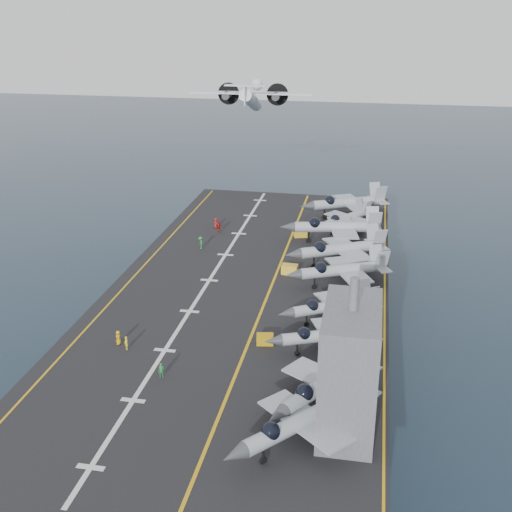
% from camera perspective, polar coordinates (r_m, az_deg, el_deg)
% --- Properties ---
extents(ground, '(500.00, 500.00, 0.00)m').
position_cam_1_polar(ground, '(94.75, -0.45, -8.21)').
color(ground, '#142135').
rests_on(ground, ground).
extents(hull, '(36.00, 90.00, 10.00)m').
position_cam_1_polar(hull, '(92.36, -0.46, -5.52)').
color(hull, '#56595E').
rests_on(hull, ground).
extents(flight_deck, '(38.00, 92.00, 0.40)m').
position_cam_1_polar(flight_deck, '(90.10, -0.47, -2.58)').
color(flight_deck, black).
rests_on(flight_deck, hull).
extents(foul_line, '(0.35, 90.00, 0.02)m').
position_cam_1_polar(foul_line, '(89.52, 1.41, -2.60)').
color(foul_line, gold).
rests_on(foul_line, flight_deck).
extents(landing_centerline, '(0.50, 90.00, 0.02)m').
position_cam_1_polar(landing_centerline, '(91.27, -4.17, -2.16)').
color(landing_centerline, silver).
rests_on(landing_centerline, flight_deck).
extents(deck_edge_port, '(0.25, 90.00, 0.02)m').
position_cam_1_polar(deck_edge_port, '(94.52, -10.64, -1.63)').
color(deck_edge_port, gold).
rests_on(deck_edge_port, flight_deck).
extents(deck_edge_stbd, '(0.25, 90.00, 0.02)m').
position_cam_1_polar(deck_edge_stbd, '(88.61, 11.37, -3.31)').
color(deck_edge_stbd, gold).
rests_on(deck_edge_stbd, flight_deck).
extents(island_superstructure, '(5.00, 10.00, 15.00)m').
position_cam_1_polar(island_superstructure, '(58.47, 8.38, -8.69)').
color(island_superstructure, '#56595E').
rests_on(island_superstructure, flight_deck).
extents(fighter_jet_0, '(16.65, 17.10, 4.98)m').
position_cam_1_polar(fighter_jet_0, '(58.33, 3.81, -14.44)').
color(fighter_jet_0, '#939AA2').
rests_on(fighter_jet_0, flight_deck).
extents(fighter_jet_1, '(16.03, 17.60, 5.09)m').
position_cam_1_polar(fighter_jet_1, '(63.58, 6.17, -11.10)').
color(fighter_jet_1, gray).
rests_on(fighter_jet_1, flight_deck).
extents(fighter_jet_2, '(15.29, 12.97, 4.50)m').
position_cam_1_polar(fighter_jet_2, '(72.61, 6.47, -6.91)').
color(fighter_jet_2, '#A2A8B3').
rests_on(fighter_jet_2, flight_deck).
extents(fighter_jet_3, '(15.50, 13.93, 4.49)m').
position_cam_1_polar(fighter_jet_3, '(79.31, 6.93, -4.34)').
color(fighter_jet_3, '#9299A0').
rests_on(fighter_jet_3, flight_deck).
extents(fighter_jet_4, '(17.45, 15.12, 5.10)m').
position_cam_1_polar(fighter_jet_4, '(89.16, 7.73, -1.13)').
color(fighter_jet_4, '#91979F').
rests_on(fighter_jet_4, flight_deck).
extents(fighter_jet_5, '(18.71, 16.54, 5.43)m').
position_cam_1_polar(fighter_jet_5, '(96.21, 7.60, 0.72)').
color(fighter_jet_5, '#979DA5').
rests_on(fighter_jet_5, flight_deck).
extents(fighter_jet_6, '(18.16, 13.83, 5.69)m').
position_cam_1_polar(fighter_jet_6, '(105.20, 7.20, 2.67)').
color(fighter_jet_6, gray).
rests_on(fighter_jet_6, flight_deck).
extents(fighter_jet_7, '(14.69, 15.64, 4.52)m').
position_cam_1_polar(fighter_jet_7, '(111.47, 8.00, 3.41)').
color(fighter_jet_7, '#989EA8').
rests_on(fighter_jet_7, flight_deck).
extents(fighter_jet_8, '(19.41, 17.01, 5.65)m').
position_cam_1_polar(fighter_jet_8, '(118.56, 8.18, 4.80)').
color(fighter_jet_8, '#8F989F').
rests_on(fighter_jet_8, flight_deck).
extents(tow_cart_a, '(2.11, 1.56, 1.16)m').
position_cam_1_polar(tow_cart_a, '(74.55, 0.80, -7.41)').
color(tow_cart_a, '#C0920E').
rests_on(tow_cart_a, flight_deck).
extents(tow_cart_b, '(2.36, 1.60, 1.37)m').
position_cam_1_polar(tow_cart_b, '(93.10, 3.01, -1.19)').
color(tow_cart_b, yellow).
rests_on(tow_cart_b, flight_deck).
extents(tow_cart_c, '(2.45, 1.93, 1.29)m').
position_cam_1_polar(tow_cart_c, '(107.98, 3.97, 2.06)').
color(tow_cart_c, gold).
rests_on(tow_cart_c, flight_deck).
extents(crew_0, '(0.73, 1.05, 1.69)m').
position_cam_1_polar(crew_0, '(76.02, -12.14, -7.11)').
color(crew_0, '#E9AE0F').
rests_on(crew_0, flight_deck).
extents(crew_1, '(1.15, 1.13, 1.62)m').
position_cam_1_polar(crew_1, '(74.77, -11.46, -7.60)').
color(crew_1, yellow).
rests_on(crew_1, flight_deck).
extents(crew_3, '(1.20, 1.42, 2.02)m').
position_cam_1_polar(crew_3, '(102.66, -4.94, 1.18)').
color(crew_3, '#1D8E2C').
rests_on(crew_3, flight_deck).
extents(crew_4, '(1.37, 1.06, 2.05)m').
position_cam_1_polar(crew_4, '(109.75, -3.34, 2.61)').
color(crew_4, '#A81D14').
rests_on(crew_4, flight_deck).
extents(crew_5, '(1.17, 1.28, 1.77)m').
position_cam_1_polar(crew_5, '(112.08, -3.60, 2.94)').
color(crew_5, '#B21919').
rests_on(crew_5, flight_deck).
extents(crew_6, '(1.04, 0.74, 1.67)m').
position_cam_1_polar(crew_6, '(69.00, -8.42, -10.03)').
color(crew_6, '#207C35').
rests_on(crew_6, flight_deck).
extents(transport_plane, '(26.02, 18.40, 5.96)m').
position_cam_1_polar(transport_plane, '(135.51, -0.44, 13.67)').
color(transport_plane, '#BABCBF').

